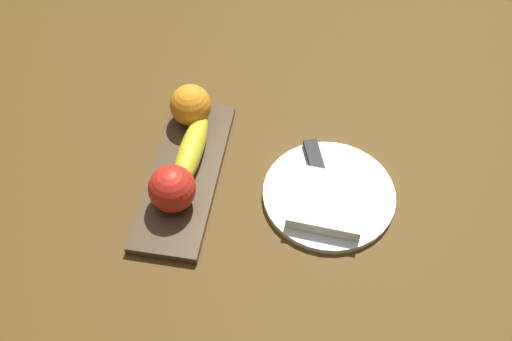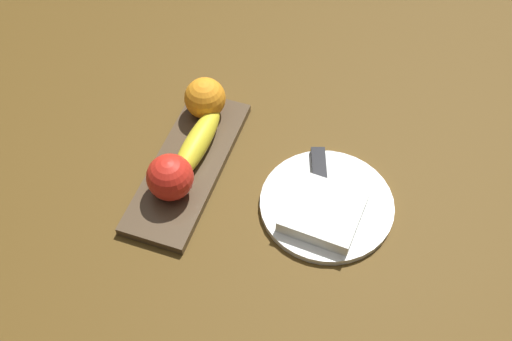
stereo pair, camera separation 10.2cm
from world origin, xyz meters
TOP-DOWN VIEW (x-y plane):
  - ground_plane at (0.00, 0.00)m, footprint 2.40×2.40m
  - fruit_tray at (0.03, -0.01)m, footprint 0.32×0.11m
  - apple at (0.09, -0.01)m, footprint 0.08×0.08m
  - banana at (-0.00, 0.00)m, footprint 0.18×0.05m
  - orange_near_apple at (-0.09, -0.02)m, footprint 0.07×0.07m
  - dinner_plate at (0.03, 0.24)m, footprint 0.22×0.22m
  - folded_napkin at (0.06, 0.24)m, footprint 0.12×0.13m
  - knife at (-0.01, 0.22)m, footprint 0.18×0.08m

SIDE VIEW (x-z plane):
  - ground_plane at x=0.00m, z-range 0.00..0.00m
  - dinner_plate at x=0.03m, z-range 0.00..0.01m
  - fruit_tray at x=0.03m, z-range 0.00..0.02m
  - knife at x=-0.01m, z-range 0.01..0.02m
  - folded_napkin at x=0.06m, z-range 0.01..0.04m
  - banana at x=0.00m, z-range 0.02..0.06m
  - orange_near_apple at x=-0.09m, z-range 0.02..0.09m
  - apple at x=0.09m, z-range 0.02..0.09m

